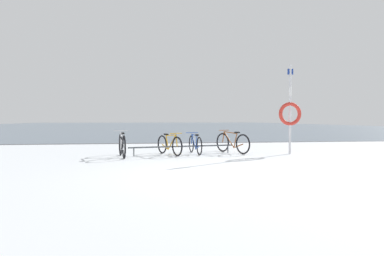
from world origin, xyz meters
TOP-DOWN VIEW (x-y plane):
  - ground at (0.00, 53.90)m, footprint 80.00×132.00m
  - bike_rack at (-0.67, 4.39)m, footprint 3.71×0.77m
  - bicycle_0 at (-2.70, 3.87)m, footprint 0.48×1.74m
  - bicycle_1 at (-1.14, 4.35)m, footprint 0.79×1.55m
  - bicycle_2 at (-0.22, 4.56)m, footprint 0.46×1.69m
  - bicycle_3 at (1.15, 4.68)m, footprint 0.87×1.61m
  - rescue_post at (3.04, 4.03)m, footprint 0.82×0.12m

SIDE VIEW (x-z plane):
  - ground at x=0.00m, z-range -0.08..0.00m
  - bike_rack at x=-0.67m, z-range 0.12..0.42m
  - bicycle_2 at x=-0.22m, z-range -0.03..0.71m
  - bicycle_1 at x=-1.14m, z-range -0.04..0.72m
  - bicycle_3 at x=1.15m, z-range -0.04..0.78m
  - bicycle_0 at x=-2.70m, z-range -0.04..0.80m
  - rescue_post at x=3.04m, z-range -0.09..3.02m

